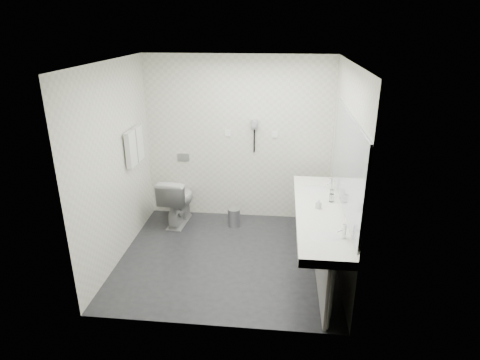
# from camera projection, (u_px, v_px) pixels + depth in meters

# --- Properties ---
(floor) EXTENTS (2.80, 2.80, 0.00)m
(floor) POSITION_uv_depth(u_px,v_px,m) (228.00, 257.00, 5.38)
(floor) COLOR #242529
(floor) RESTS_ON ground
(ceiling) EXTENTS (2.80, 2.80, 0.00)m
(ceiling) POSITION_uv_depth(u_px,v_px,m) (225.00, 62.00, 4.47)
(ceiling) COLOR white
(ceiling) RESTS_ON wall_back
(wall_back) EXTENTS (2.80, 0.00, 2.80)m
(wall_back) POSITION_uv_depth(u_px,v_px,m) (238.00, 140.00, 6.13)
(wall_back) COLOR white
(wall_back) RESTS_ON floor
(wall_front) EXTENTS (2.80, 0.00, 2.80)m
(wall_front) POSITION_uv_depth(u_px,v_px,m) (207.00, 216.00, 3.72)
(wall_front) COLOR white
(wall_front) RESTS_ON floor
(wall_left) EXTENTS (0.00, 2.60, 2.60)m
(wall_left) POSITION_uv_depth(u_px,v_px,m) (115.00, 165.00, 5.06)
(wall_left) COLOR white
(wall_left) RESTS_ON floor
(wall_right) EXTENTS (0.00, 2.60, 2.60)m
(wall_right) POSITION_uv_depth(u_px,v_px,m) (344.00, 173.00, 4.79)
(wall_right) COLOR white
(wall_right) RESTS_ON floor
(vanity_counter) EXTENTS (0.55, 2.20, 0.10)m
(vanity_counter) POSITION_uv_depth(u_px,v_px,m) (319.00, 213.00, 4.80)
(vanity_counter) COLOR white
(vanity_counter) RESTS_ON floor
(vanity_panel) EXTENTS (0.03, 2.15, 0.75)m
(vanity_panel) POSITION_uv_depth(u_px,v_px,m) (319.00, 245.00, 4.95)
(vanity_panel) COLOR gray
(vanity_panel) RESTS_ON floor
(vanity_post_near) EXTENTS (0.06, 0.06, 0.75)m
(vanity_post_near) POSITION_uv_depth(u_px,v_px,m) (330.00, 299.00, 3.98)
(vanity_post_near) COLOR silver
(vanity_post_near) RESTS_ON floor
(vanity_post_far) EXTENTS (0.06, 0.06, 0.75)m
(vanity_post_far) POSITION_uv_depth(u_px,v_px,m) (315.00, 209.00, 5.91)
(vanity_post_far) COLOR silver
(vanity_post_far) RESTS_ON floor
(mirror) EXTENTS (0.02, 2.20, 1.05)m
(mirror) POSITION_uv_depth(u_px,v_px,m) (347.00, 162.00, 4.54)
(mirror) COLOR #B2BCC6
(mirror) RESTS_ON wall_right
(basin_near) EXTENTS (0.40, 0.31, 0.05)m
(basin_near) POSITION_uv_depth(u_px,v_px,m) (324.00, 238.00, 4.18)
(basin_near) COLOR white
(basin_near) RESTS_ON vanity_counter
(basin_far) EXTENTS (0.40, 0.31, 0.05)m
(basin_far) POSITION_uv_depth(u_px,v_px,m) (315.00, 190.00, 5.39)
(basin_far) COLOR white
(basin_far) RESTS_ON vanity_counter
(faucet_near) EXTENTS (0.04, 0.04, 0.15)m
(faucet_near) POSITION_uv_depth(u_px,v_px,m) (344.00, 231.00, 4.13)
(faucet_near) COLOR silver
(faucet_near) RESTS_ON vanity_counter
(faucet_far) EXTENTS (0.04, 0.04, 0.15)m
(faucet_far) POSITION_uv_depth(u_px,v_px,m) (331.00, 184.00, 5.34)
(faucet_far) COLOR silver
(faucet_far) RESTS_ON vanity_counter
(soap_bottle_a) EXTENTS (0.07, 0.07, 0.12)m
(soap_bottle_a) POSITION_uv_depth(u_px,v_px,m) (319.00, 204.00, 4.79)
(soap_bottle_a) COLOR white
(soap_bottle_a) RESTS_ON vanity_counter
(glass_left) EXTENTS (0.06, 0.06, 0.10)m
(glass_left) POSITION_uv_depth(u_px,v_px,m) (331.00, 198.00, 4.97)
(glass_left) COLOR silver
(glass_left) RESTS_ON vanity_counter
(glass_right) EXTENTS (0.07, 0.07, 0.10)m
(glass_right) POSITION_uv_depth(u_px,v_px,m) (332.00, 194.00, 5.10)
(glass_right) COLOR silver
(glass_right) RESTS_ON vanity_counter
(toilet) EXTENTS (0.49, 0.78, 0.76)m
(toilet) POSITION_uv_depth(u_px,v_px,m) (178.00, 200.00, 6.19)
(toilet) COLOR white
(toilet) RESTS_ON floor
(flush_plate) EXTENTS (0.18, 0.02, 0.12)m
(flush_plate) POSITION_uv_depth(u_px,v_px,m) (184.00, 157.00, 6.31)
(flush_plate) COLOR #B2B5BA
(flush_plate) RESTS_ON wall_back
(pedal_bin) EXTENTS (0.20, 0.20, 0.26)m
(pedal_bin) POSITION_uv_depth(u_px,v_px,m) (234.00, 218.00, 6.18)
(pedal_bin) COLOR #B2B5BA
(pedal_bin) RESTS_ON floor
(bin_lid) EXTENTS (0.19, 0.19, 0.02)m
(bin_lid) POSITION_uv_depth(u_px,v_px,m) (234.00, 209.00, 6.13)
(bin_lid) COLOR #B2B5BA
(bin_lid) RESTS_ON pedal_bin
(towel_rail) EXTENTS (0.02, 0.62, 0.02)m
(towel_rail) POSITION_uv_depth(u_px,v_px,m) (132.00, 130.00, 5.46)
(towel_rail) COLOR silver
(towel_rail) RESTS_ON wall_left
(towel_near) EXTENTS (0.07, 0.24, 0.48)m
(towel_near) POSITION_uv_depth(u_px,v_px,m) (131.00, 149.00, 5.41)
(towel_near) COLOR white
(towel_near) RESTS_ON towel_rail
(towel_far) EXTENTS (0.07, 0.24, 0.48)m
(towel_far) POSITION_uv_depth(u_px,v_px,m) (138.00, 143.00, 5.67)
(towel_far) COLOR white
(towel_far) RESTS_ON towel_rail
(dryer_cradle) EXTENTS (0.10, 0.04, 0.14)m
(dryer_cradle) POSITION_uv_depth(u_px,v_px,m) (255.00, 124.00, 5.99)
(dryer_cradle) COLOR #999A9F
(dryer_cradle) RESTS_ON wall_back
(dryer_barrel) EXTENTS (0.08, 0.14, 0.08)m
(dryer_barrel) POSITION_uv_depth(u_px,v_px,m) (254.00, 124.00, 5.91)
(dryer_barrel) COLOR #999A9F
(dryer_barrel) RESTS_ON dryer_cradle
(dryer_cord) EXTENTS (0.02, 0.02, 0.35)m
(dryer_cord) POSITION_uv_depth(u_px,v_px,m) (254.00, 141.00, 6.07)
(dryer_cord) COLOR black
(dryer_cord) RESTS_ON dryer_cradle
(switch_plate_a) EXTENTS (0.09, 0.02, 0.09)m
(switch_plate_a) POSITION_uv_depth(u_px,v_px,m) (228.00, 133.00, 6.10)
(switch_plate_a) COLOR white
(switch_plate_a) RESTS_ON wall_back
(switch_plate_b) EXTENTS (0.09, 0.02, 0.09)m
(switch_plate_b) POSITION_uv_depth(u_px,v_px,m) (275.00, 135.00, 6.03)
(switch_plate_b) COLOR white
(switch_plate_b) RESTS_ON wall_back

